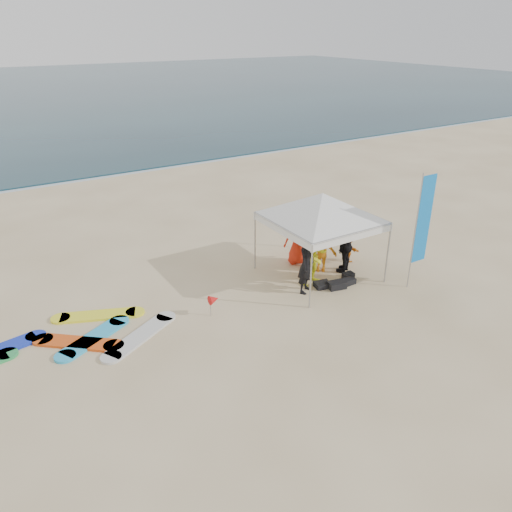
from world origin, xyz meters
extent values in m
plane|color=beige|center=(0.00, 0.00, 0.00)|extent=(120.00, 120.00, 0.00)
cube|color=silver|center=(0.00, 18.20, 0.00)|extent=(160.00, 1.20, 0.01)
imported|color=black|center=(2.27, 1.76, 0.93)|extent=(0.81, 0.74, 1.86)
imported|color=yellow|center=(2.85, 2.06, 0.94)|extent=(1.01, 0.84, 1.88)
imported|color=#C86D11|center=(3.58, 2.64, 0.79)|extent=(1.18, 1.05, 1.59)
imported|color=black|center=(4.23, 2.20, 0.94)|extent=(1.19, 0.94, 1.89)
imported|color=red|center=(3.27, 3.57, 0.97)|extent=(1.04, 0.78, 1.93)
imported|color=orange|center=(4.88, 2.75, 0.47)|extent=(0.33, 0.89, 0.94)
cylinder|color=#A5A5A8|center=(1.78, 3.95, 1.02)|extent=(0.05, 0.05, 2.03)
cylinder|color=#A5A5A8|center=(4.83, 3.95, 1.02)|extent=(0.05, 0.05, 2.03)
cylinder|color=#A5A5A8|center=(1.78, 0.90, 1.02)|extent=(0.05, 0.05, 2.03)
cylinder|color=#A5A5A8|center=(4.83, 0.90, 1.02)|extent=(0.05, 0.05, 2.03)
cube|color=white|center=(3.30, 0.90, 1.91)|extent=(3.15, 0.02, 0.24)
cube|color=white|center=(3.30, 3.95, 1.91)|extent=(3.15, 0.02, 0.24)
cube|color=white|center=(1.78, 2.43, 1.91)|extent=(0.02, 3.15, 0.24)
cube|color=white|center=(4.83, 2.43, 1.91)|extent=(0.02, 3.15, 0.24)
pyramid|color=white|center=(3.30, 2.43, 2.85)|extent=(4.31, 4.31, 0.81)
cylinder|color=#A5A5A8|center=(5.19, 0.27, 1.86)|extent=(0.04, 0.04, 3.72)
cube|color=blue|center=(5.51, 0.27, 2.23)|extent=(0.58, 0.03, 2.76)
cylinder|color=#A5A5A8|center=(-0.90, 2.03, 0.30)|extent=(0.02, 0.02, 0.60)
cone|color=red|center=(-0.78, 2.03, 0.50)|extent=(0.28, 0.28, 0.28)
cube|color=black|center=(3.23, 1.40, 0.11)|extent=(0.62, 0.47, 0.22)
cube|color=black|center=(3.73, 1.42, 0.09)|extent=(0.47, 0.31, 0.18)
cube|color=black|center=(2.90, 1.69, 0.08)|extent=(0.57, 0.49, 0.16)
cube|color=black|center=(3.99, 1.71, 0.10)|extent=(0.37, 0.27, 0.20)
cube|color=#29A5DD|center=(-4.09, 2.63, 0.04)|extent=(1.92, 1.36, 0.07)
cube|color=beige|center=(-3.00, 2.06, 0.04)|extent=(2.17, 1.53, 0.07)
cube|color=yellow|center=(-3.67, 3.69, 0.04)|extent=(2.12, 1.29, 0.07)
cube|color=#D44911|center=(-4.50, 2.61, 0.04)|extent=(1.86, 1.68, 0.07)
camera|label=1|loc=(-6.26, -9.06, 7.61)|focal=35.00mm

